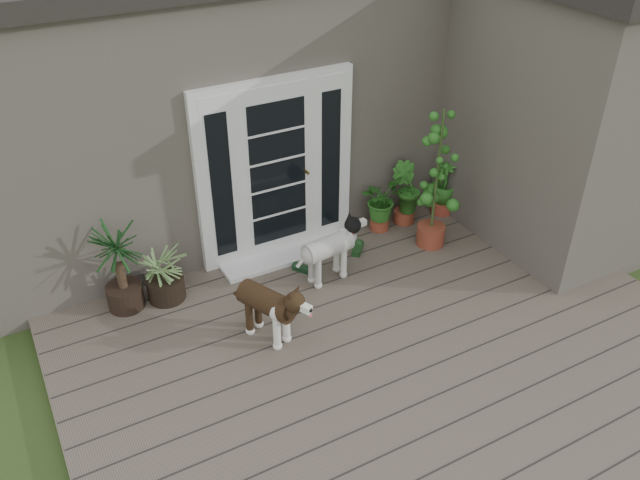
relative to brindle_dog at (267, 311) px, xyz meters
name	(u,v)px	position (x,y,z in m)	size (l,w,h in m)	color
deck	(394,357)	(0.99, -0.80, -0.40)	(6.20, 4.60, 0.12)	#6B5B4C
house_main	(223,81)	(0.99, 3.45, 1.09)	(7.40, 4.00, 3.10)	#665E54
house_wing	(556,122)	(3.89, 0.30, 1.09)	(1.60, 2.40, 3.10)	#665E54
door_unit	(276,170)	(0.79, 1.40, 0.74)	(1.90, 0.14, 2.15)	white
door_step	(287,255)	(0.79, 1.20, -0.31)	(1.60, 0.40, 0.05)	white
brindle_dog	(267,311)	(0.00, 0.00, 0.00)	(0.34, 0.80, 0.67)	#3D2816
white_dog	(328,255)	(1.01, 0.58, -0.01)	(0.33, 0.77, 0.64)	white
spider_plant	(163,271)	(-0.71, 1.12, 0.03)	(0.68, 0.68, 0.72)	#91B16D
yucca	(119,266)	(-1.13, 1.18, 0.19)	(0.73, 0.73, 1.05)	black
herb_a	(380,207)	(2.10, 1.20, -0.01)	(0.50, 0.50, 0.64)	#1C651F
herb_b	(405,201)	(2.48, 1.20, -0.03)	(0.40, 0.40, 0.60)	#194F16
herb_c	(444,191)	(3.06, 1.16, -0.02)	(0.41, 0.41, 0.63)	#1D5B1A
sapling	(437,178)	(2.46, 0.61, 0.57)	(0.53, 0.53, 1.82)	#1B5C1A
clog_left	(302,268)	(0.82, 0.86, -0.30)	(0.12, 0.26, 0.08)	black
clog_right	(358,248)	(1.59, 0.89, -0.29)	(0.14, 0.30, 0.09)	#173917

